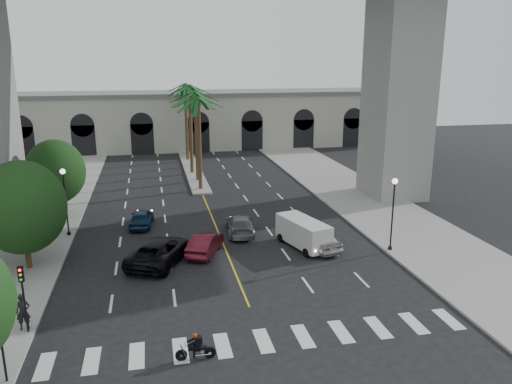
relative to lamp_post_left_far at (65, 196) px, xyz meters
name	(u,v)px	position (x,y,z in m)	size (l,w,h in m)	color
ground	(257,325)	(11.40, -16.00, -3.22)	(140.00, 140.00, 0.00)	black
sidewalk_left	(16,244)	(-3.60, -1.00, -3.15)	(8.00, 100.00, 0.15)	gray
sidewalk_right	(391,218)	(26.40, -1.00, -3.15)	(8.00, 100.00, 0.15)	gray
median	(192,169)	(11.40, 22.00, -3.12)	(2.00, 24.00, 0.20)	gray
pier_building	(182,120)	(11.40, 39.00, 1.04)	(71.00, 10.50, 8.50)	beige
palm_a	(198,102)	(11.40, 12.00, 5.88)	(3.20, 3.20, 10.30)	#47331E
palm_b	(195,97)	(11.50, 16.00, 6.15)	(3.20, 3.20, 10.60)	#47331E
palm_c	(190,98)	(11.20, 20.00, 5.69)	(3.20, 3.20, 10.10)	#47331E
palm_d	(190,90)	(11.55, 24.00, 6.43)	(3.20, 3.20, 10.90)	#47331E
palm_e	(185,91)	(11.30, 28.00, 5.97)	(3.20, 3.20, 10.40)	#47331E
palm_f	(185,88)	(11.60, 32.00, 6.24)	(3.20, 3.20, 10.70)	#47331E
street_tree_mid	(22,207)	(-1.60, -6.00, 0.99)	(5.44, 5.44, 7.21)	#382616
street_tree_far	(55,172)	(-1.60, 6.00, 0.68)	(5.04, 5.04, 6.68)	#382616
lamp_post_left_far	(65,196)	(0.00, 0.00, 0.00)	(0.40, 0.40, 5.35)	black
lamp_post_right	(393,208)	(22.80, -8.00, 0.00)	(0.40, 0.40, 5.35)	black
traffic_signal_near	(0,331)	(0.10, -18.50, -0.71)	(0.25, 0.18, 3.65)	black
traffic_signal_far	(23,288)	(0.10, -14.50, -0.71)	(0.25, 0.18, 3.65)	black
motorcycle_rider	(197,347)	(8.10, -18.36, -2.62)	(1.85, 0.50, 1.33)	black
car_a	(316,238)	(17.79, -6.33, -2.41)	(1.91, 4.74, 1.62)	#A09FA4
car_b	(205,244)	(9.90, -5.62, -2.49)	(1.55, 4.45, 1.47)	#51101E
car_c	(160,251)	(6.74, -6.66, -2.38)	(2.79, 6.06, 1.68)	black
car_d	(240,225)	(13.04, -2.01, -2.49)	(2.04, 5.01, 1.45)	slate
car_e	(141,218)	(5.46, 1.38, -2.51)	(1.68, 4.16, 1.42)	#0F2848
cargo_van	(304,232)	(17.01, -5.92, -2.07)	(3.09, 5.16, 2.07)	silver
pedestrian_a	(23,312)	(-0.10, -14.19, -2.13)	(0.69, 0.45, 1.88)	black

